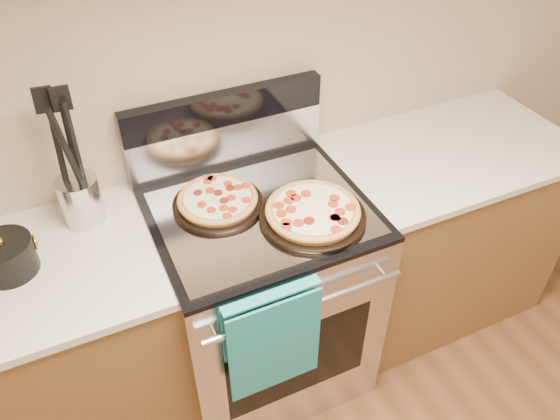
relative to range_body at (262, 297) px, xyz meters
name	(u,v)px	position (x,y,z in m)	size (l,w,h in m)	color
wall_back	(216,54)	(0.00, 0.35, 0.90)	(4.00, 4.00, 0.00)	tan
range_body	(262,297)	(0.00, 0.00, 0.00)	(0.76, 0.68, 0.90)	#B7B7BC
oven_window	(298,361)	(0.00, -0.34, 0.00)	(0.56, 0.01, 0.40)	black
cooktop	(259,211)	(0.00, 0.00, 0.46)	(0.76, 0.68, 0.02)	black
backsplash_lower	(227,143)	(0.00, 0.31, 0.56)	(0.76, 0.06, 0.18)	silver
backsplash_upper	(224,108)	(0.00, 0.31, 0.71)	(0.76, 0.06, 0.12)	black
oven_handle	(306,306)	(0.00, -0.38, 0.35)	(0.03, 0.03, 0.70)	silver
dish_towel	(272,338)	(-0.12, -0.38, 0.25)	(0.32, 0.05, 0.42)	#1A6A82
foil_sheet	(263,213)	(0.00, -0.03, 0.47)	(0.70, 0.55, 0.01)	gray
cabinet_left	(35,371)	(-0.88, 0.03, -0.01)	(1.00, 0.62, 0.88)	brown
cabinet_right	(434,233)	(0.88, 0.03, -0.01)	(1.00, 0.62, 0.88)	brown
countertop_right	(454,151)	(0.88, 0.03, 0.45)	(1.02, 0.64, 0.03)	beige
pepperoni_pizza_back	(218,201)	(-0.13, 0.07, 0.50)	(0.31, 0.31, 0.04)	#AE6D35
pepperoni_pizza_front	(313,213)	(0.14, -0.13, 0.50)	(0.36, 0.36, 0.05)	#AE6D35
utensil_crock	(81,200)	(-0.56, 0.21, 0.55)	(0.14, 0.14, 0.17)	silver
saucepan	(7,258)	(-0.81, 0.06, 0.51)	(0.17, 0.17, 0.10)	black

